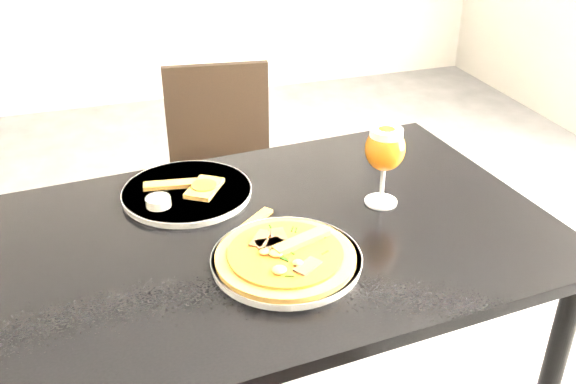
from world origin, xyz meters
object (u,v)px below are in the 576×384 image
object	(u,v)px
dining_table	(281,262)
chair_far	(223,176)
pizza	(286,255)
beer_glass	(385,149)

from	to	relation	value
dining_table	chair_far	xyz separation A→B (m)	(0.05, 0.83, -0.20)
dining_table	pizza	bearing A→B (deg)	-106.97
pizza	beer_glass	world-z (taller)	beer_glass
dining_table	chair_far	distance (m)	0.86
pizza	beer_glass	distance (m)	0.36
chair_far	beer_glass	bearing A→B (deg)	-67.10
beer_glass	chair_far	bearing A→B (deg)	104.92
chair_far	pizza	world-z (taller)	chair_far
dining_table	chair_far	size ratio (longest dim) A/B	1.51
chair_far	dining_table	bearing A→B (deg)	-85.37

